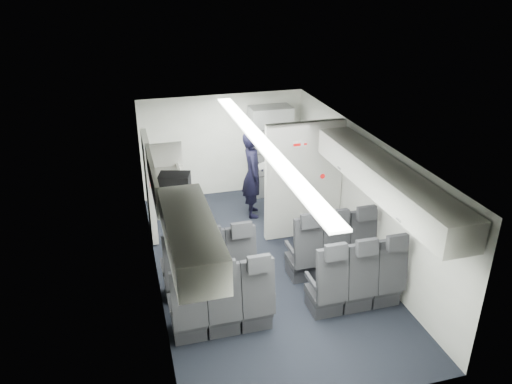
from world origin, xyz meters
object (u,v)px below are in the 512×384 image
seat_row_front (272,261)px  galley_unit (270,151)px  flight_attendant (253,174)px  boarding_door (149,186)px  carry_on_bag (175,183)px  seat_row_mid (292,295)px

seat_row_front → galley_unit: (0.95, 3.25, 0.55)m
seat_row_front → flight_attendant: 2.42m
boarding_door → carry_on_bag: size_ratio=4.46×
galley_unit → boarding_door: 2.84m
seat_row_front → boarding_door: bearing=128.2°
seat_row_mid → boarding_door: size_ratio=1.79×
boarding_door → carry_on_bag: (0.26, -1.93, 0.85)m
boarding_door → seat_row_front: bearing=-51.8°
seat_row_front → seat_row_mid: 0.90m
seat_row_front → flight_attendant: (0.33, 2.36, 0.45)m
boarding_door → flight_attendant: size_ratio=1.09×
seat_row_front → carry_on_bag: carry_on_bag is taller
flight_attendant → boarding_door: bearing=107.4°
galley_unit → flight_attendant: 1.09m
carry_on_bag → galley_unit: bearing=68.9°
seat_row_front → boarding_door: (-1.64, 2.09, 0.55)m
boarding_door → flight_attendant: boarding_door is taller
flight_attendant → carry_on_bag: 2.94m
flight_attendant → carry_on_bag: (-1.70, -2.20, 0.95)m
seat_row_mid → boarding_door: 3.45m
galley_unit → flight_attendant: (-0.62, -0.90, -0.10)m
seat_row_mid → boarding_door: (-1.64, 2.99, 0.55)m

